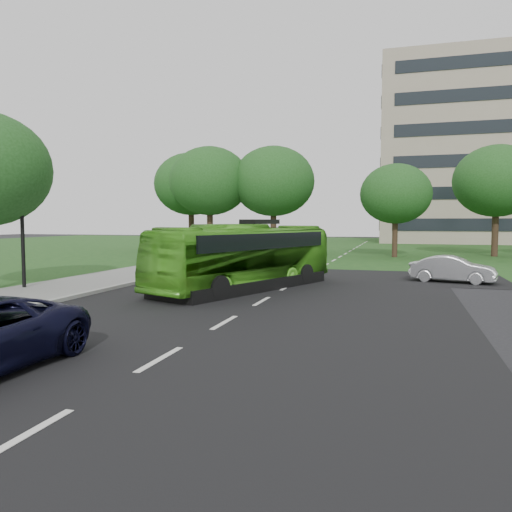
# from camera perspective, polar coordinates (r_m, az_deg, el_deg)

# --- Properties ---
(ground) EXTENTS (160.00, 160.00, 0.00)m
(ground) POSITION_cam_1_polar(r_m,az_deg,el_deg) (16.46, -1.24, -6.32)
(ground) COLOR black
(ground) RESTS_ON ground
(street_surfaces) EXTENTS (120.00, 120.00, 0.15)m
(street_surfaces) POSITION_cam_1_polar(r_m,az_deg,el_deg) (38.66, 8.47, -0.38)
(street_surfaces) COLOR black
(street_surfaces) RESTS_ON ground
(tree_park_a) EXTENTS (7.27, 7.27, 9.67)m
(tree_park_a) POSITION_cam_1_polar(r_m,az_deg,el_deg) (45.72, -5.32, 8.51)
(tree_park_a) COLOR black
(tree_park_a) RESTS_ON ground
(tree_park_b) EXTENTS (7.34, 7.34, 9.63)m
(tree_park_b) POSITION_cam_1_polar(r_m,az_deg,el_deg) (45.03, 2.01, 8.51)
(tree_park_b) COLOR black
(tree_park_b) RESTS_ON ground
(tree_park_c) EXTENTS (5.73, 5.73, 7.61)m
(tree_park_c) POSITION_cam_1_polar(r_m,az_deg,el_deg) (42.31, 15.68, 6.85)
(tree_park_c) COLOR black
(tree_park_c) RESTS_ON ground
(tree_park_d) EXTENTS (6.99, 6.99, 9.24)m
(tree_park_d) POSITION_cam_1_polar(r_m,az_deg,el_deg) (46.14, 25.81, 7.72)
(tree_park_d) COLOR black
(tree_park_d) RESTS_ON ground
(tree_park_f) EXTENTS (7.32, 7.32, 9.77)m
(tree_park_f) POSITION_cam_1_polar(r_m,az_deg,el_deg) (50.81, -7.44, 8.14)
(tree_park_f) COLOR black
(tree_park_f) RESTS_ON ground
(bus) EXTENTS (5.91, 10.31, 2.83)m
(bus) POSITION_cam_1_polar(r_m,az_deg,el_deg) (21.62, -1.19, -0.07)
(bus) COLOR #469E1F
(bus) RESTS_ON ground
(sedan) EXTENTS (4.11, 2.24, 1.29)m
(sedan) POSITION_cam_1_polar(r_m,az_deg,el_deg) (25.83, 21.55, -1.40)
(sedan) COLOR silver
(sedan) RESTS_ON ground
(traffic_light) EXTENTS (0.90, 0.26, 5.60)m
(traffic_light) POSITION_cam_1_polar(r_m,az_deg,el_deg) (23.14, -24.86, 4.47)
(traffic_light) COLOR black
(traffic_light) RESTS_ON ground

